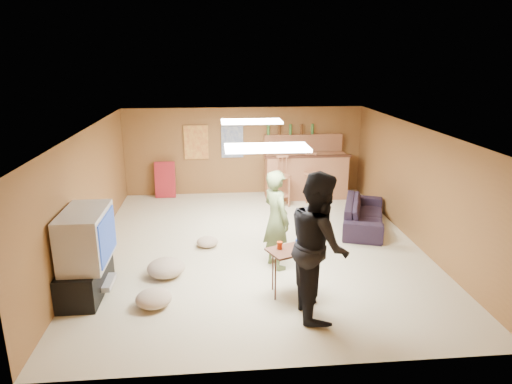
{
  "coord_description": "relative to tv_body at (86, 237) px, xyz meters",
  "views": [
    {
      "loc": [
        -0.74,
        -7.87,
        3.44
      ],
      "look_at": [
        0.0,
        0.2,
        1.0
      ],
      "focal_mm": 32.0,
      "sensor_mm": 36.0,
      "label": 1
    }
  ],
  "objects": [
    {
      "name": "cup_red_near",
      "position": [
        2.82,
        -0.28,
        -0.13
      ],
      "size": [
        0.1,
        0.1,
        0.11
      ],
      "primitive_type": "cylinder",
      "rotation": [
        0.0,
        0.0,
        0.39
      ],
      "color": "#AF320B",
      "rests_on": "tray_table"
    },
    {
      "name": "ground",
      "position": [
        2.65,
        1.5,
        -0.9
      ],
      "size": [
        7.0,
        7.0,
        0.0
      ],
      "primitive_type": "plane",
      "color": "beige",
      "rests_on": "ground"
    },
    {
      "name": "person_olive",
      "position": [
        2.89,
        0.63,
        -0.06
      ],
      "size": [
        0.62,
        0.72,
        1.68
      ],
      "primitive_type": "imported",
      "rotation": [
        0.0,
        0.0,
        2.0
      ],
      "color": "#546239",
      "rests_on": "ground"
    },
    {
      "name": "dvd_box",
      "position": [
        0.15,
        0.0,
        -0.75
      ],
      "size": [
        0.35,
        0.5,
        0.08
      ],
      "primitive_type": "cube",
      "color": "#B2B2B7",
      "rests_on": "tv_stand"
    },
    {
      "name": "person_black",
      "position": [
        3.26,
        -0.84,
        0.11
      ],
      "size": [
        0.78,
        0.99,
        2.01
      ],
      "primitive_type": "imported",
      "rotation": [
        0.0,
        0.0,
        1.59
      ],
      "color": "black",
      "rests_on": "ground"
    },
    {
      "name": "folding_chair_stack",
      "position": [
        0.65,
        4.8,
        -0.45
      ],
      "size": [
        0.5,
        0.26,
        0.91
      ],
      "primitive_type": "cube",
      "rotation": [
        -0.14,
        0.0,
        0.0
      ],
      "color": "maroon",
      "rests_on": "ground"
    },
    {
      "name": "cushion_near_tv",
      "position": [
        1.07,
        0.45,
        -0.76
      ],
      "size": [
        0.7,
        0.7,
        0.27
      ],
      "primitive_type": "ellipsoid",
      "rotation": [
        0.0,
        0.0,
        0.16
      ],
      "color": "tan",
      "rests_on": "ground"
    },
    {
      "name": "tv_screen",
      "position": [
        0.31,
        0.0,
        0.0
      ],
      "size": [
        0.02,
        0.95,
        0.65
      ],
      "primitive_type": "cube",
      "color": "navy",
      "rests_on": "tv_body"
    },
    {
      "name": "bar_counter",
      "position": [
        4.15,
        4.45,
        -0.35
      ],
      "size": [
        2.0,
        0.6,
        1.1
      ],
      "primitive_type": "cube",
      "color": "#955736",
      "rests_on": "ground"
    },
    {
      "name": "bar_backing",
      "position": [
        4.15,
        4.92,
        0.3
      ],
      "size": [
        2.0,
        0.14,
        0.6
      ],
      "primitive_type": "cube",
      "color": "#955736",
      "rests_on": "bar_counter"
    },
    {
      "name": "poster_left",
      "position": [
        1.45,
        4.96,
        0.45
      ],
      "size": [
        0.6,
        0.03,
        0.85
      ],
      "primitive_type": "cube",
      "color": "#BF3F26",
      "rests_on": "wall_back"
    },
    {
      "name": "ceiling",
      "position": [
        2.65,
        1.5,
        1.3
      ],
      "size": [
        6.0,
        7.0,
        0.02
      ],
      "primitive_type": "cube",
      "color": "silver",
      "rests_on": "ground"
    },
    {
      "name": "tv_stand",
      "position": [
        -0.07,
        0.0,
        -0.65
      ],
      "size": [
        0.55,
        1.3,
        0.5
      ],
      "primitive_type": "cube",
      "color": "black",
      "rests_on": "ground"
    },
    {
      "name": "wall_front",
      "position": [
        2.65,
        -2.0,
        0.2
      ],
      "size": [
        6.0,
        0.02,
        2.2
      ],
      "primitive_type": "cube",
      "color": "brown",
      "rests_on": "ground"
    },
    {
      "name": "bottle_row",
      "position": [
        3.81,
        4.88,
        0.75
      ],
      "size": [
        1.2,
        0.08,
        0.26
      ],
      "primitive_type": null,
      "color": "#3F7233",
      "rests_on": "bar_shelf"
    },
    {
      "name": "ceiling_panel_front",
      "position": [
        2.65,
        0.0,
        1.27
      ],
      "size": [
        1.2,
        0.6,
        0.04
      ],
      "primitive_type": "cube",
      "color": "white",
      "rests_on": "ceiling"
    },
    {
      "name": "bar_lip",
      "position": [
        4.15,
        4.2,
        0.2
      ],
      "size": [
        2.1,
        0.12,
        0.05
      ],
      "primitive_type": "cube",
      "color": "#3A1C12",
      "rests_on": "bar_counter"
    },
    {
      "name": "wall_right",
      "position": [
        5.65,
        1.5,
        0.2
      ],
      "size": [
        0.02,
        7.0,
        2.2
      ],
      "primitive_type": "cube",
      "color": "brown",
      "rests_on": "ground"
    },
    {
      "name": "cup_red_far",
      "position": [
        3.04,
        -0.42,
        -0.13
      ],
      "size": [
        0.09,
        0.09,
        0.11
      ],
      "primitive_type": "cylinder",
      "rotation": [
        0.0,
        0.0,
        0.09
      ],
      "color": "#AF320B",
      "rests_on": "tray_table"
    },
    {
      "name": "wall_back",
      "position": [
        2.65,
        5.0,
        0.2
      ],
      "size": [
        6.0,
        0.02,
        2.2
      ],
      "primitive_type": "cube",
      "color": "brown",
      "rests_on": "ground"
    },
    {
      "name": "wall_left",
      "position": [
        -0.35,
        1.5,
        0.2
      ],
      "size": [
        0.02,
        7.0,
        2.2
      ],
      "primitive_type": "cube",
      "color": "brown",
      "rests_on": "ground"
    },
    {
      "name": "bar_stool_right",
      "position": [
        4.21,
        4.09,
        -0.36
      ],
      "size": [
        0.37,
        0.37,
        1.08
      ],
      "primitive_type": null,
      "rotation": [
        0.0,
        0.0,
        -0.08
      ],
      "color": "#955736",
      "rests_on": "ground"
    },
    {
      "name": "poster_right",
      "position": [
        2.35,
        4.96,
        0.45
      ],
      "size": [
        0.55,
        0.03,
        0.8
      ],
      "primitive_type": "cube",
      "color": "#334C99",
      "rests_on": "wall_back"
    },
    {
      "name": "tray_table",
      "position": [
        2.93,
        -0.33,
        -0.54
      ],
      "size": [
        0.68,
        0.62,
        0.72
      ],
      "primitive_type": "cube",
      "rotation": [
        0.0,
        0.0,
        0.4
      ],
      "color": "#3A1C12",
      "rests_on": "ground"
    },
    {
      "name": "cushion_far",
      "position": [
        0.98,
        -0.48,
        -0.78
      ],
      "size": [
        0.64,
        0.64,
        0.23
      ],
      "primitive_type": "ellipsoid",
      "rotation": [
        0.0,
        0.0,
        0.29
      ],
      "color": "tan",
      "rests_on": "ground"
    },
    {
      "name": "cup_blue",
      "position": [
        3.1,
        -0.22,
        -0.13
      ],
      "size": [
        0.1,
        0.1,
        0.11
      ],
      "primitive_type": "cylinder",
      "rotation": [
        0.0,
        0.0,
        -0.21
      ],
      "color": "navy",
      "rests_on": "tray_table"
    },
    {
      "name": "bar_shelf",
      "position": [
        4.15,
        4.9,
        0.6
      ],
      "size": [
        2.0,
        0.18,
        0.05
      ],
      "primitive_type": "cube",
      "color": "#955736",
      "rests_on": "bar_backing"
    },
    {
      "name": "tv_body",
      "position": [
        0.0,
        0.0,
        0.0
      ],
      "size": [
        0.6,
        1.1,
        0.8
      ],
      "primitive_type": "cube",
      "color": "#B2B2B7",
      "rests_on": "tv_stand"
    },
    {
      "name": "cushion_mid",
      "position": [
        1.72,
        1.57,
        -0.81
      ],
      "size": [
        0.52,
        0.52,
        0.18
      ],
      "primitive_type": "ellipsoid",
      "rotation": [
        0.0,
        0.0,
        -0.36
      ],
      "color": "tan",
      "rests_on": "ground"
    },
    {
      "name": "sofa",
      "position": [
        4.95,
        2.28,
        -0.62
      ],
      "size": [
        1.36,
        2.09,
        0.57
      ],
      "primitive_type": "imported",
      "rotation": [
        0.0,
        0.0,
        1.24
      ],
      "color": "black",
      "rests_on": "ground"
    },
    {
      "name": "ceiling_panel_back",
      "position": [
        2.65,
        2.7,
        1.27
      ],
      "size": [
        1.2,
        0.6,
        0.04
      ],
      "primitive_type": "cube",
      "color": "white",
      "rests_on": "ceiling"
    },
    {
      "name": "bar_stool_left",
      "position": [
        3.48,
        3.85,
        -0.36
      ],
      "size": [
        0.39,
        0.39,
        1.08
      ],
      "primitive_type": null,
      "rotation": [
        0.0,
        0.0,
        0.14
      ],
      "color": "#955736",
      "rests_on": "ground"
    }
  ]
}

